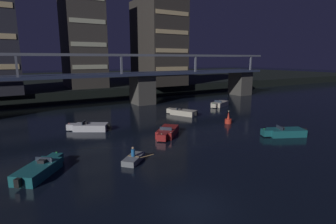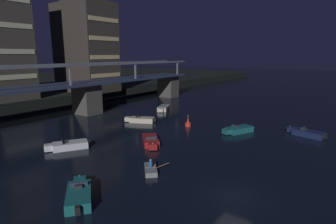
# 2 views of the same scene
# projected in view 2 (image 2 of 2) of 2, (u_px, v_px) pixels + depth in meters

# --- Properties ---
(ground_plane) EXTENTS (400.00, 400.00, 0.00)m
(ground_plane) POSITION_uv_depth(u_px,v_px,m) (234.00, 197.00, 21.42)
(ground_plane) COLOR black
(river_bridge) EXTENTS (83.63, 6.40, 9.38)m
(river_bridge) POSITION_uv_depth(u_px,v_px,m) (15.00, 101.00, 40.50)
(river_bridge) COLOR #4C4944
(river_bridge) RESTS_ON ground
(tower_central) EXTENTS (8.00, 11.20, 23.84)m
(tower_central) POSITION_uv_depth(u_px,v_px,m) (0.00, 39.00, 52.99)
(tower_central) COLOR #423D38
(tower_central) RESTS_ON far_riverbank
(tower_east_tall) EXTENTS (9.23, 13.81, 21.03)m
(tower_east_tall) POSITION_uv_depth(u_px,v_px,m) (86.00, 48.00, 65.29)
(tower_east_tall) COLOR #38332D
(tower_east_tall) RESTS_ON far_riverbank
(speedboat_near_left) EXTENTS (5.00, 3.27, 1.16)m
(speedboat_near_left) POSITION_uv_depth(u_px,v_px,m) (163.00, 108.00, 54.65)
(speedboat_near_left) COLOR beige
(speedboat_near_left) RESTS_ON ground
(speedboat_near_center) EXTENTS (2.73, 5.19, 1.16)m
(speedboat_near_center) POSITION_uv_depth(u_px,v_px,m) (307.00, 133.00, 37.31)
(speedboat_near_center) COLOR #19234C
(speedboat_near_center) RESTS_ON ground
(speedboat_near_right) EXTENTS (4.85, 3.64, 1.16)m
(speedboat_near_right) POSITION_uv_depth(u_px,v_px,m) (68.00, 145.00, 32.27)
(speedboat_near_right) COLOR silver
(speedboat_near_right) RESTS_ON ground
(speedboat_mid_left) EXTENTS (5.00, 3.27, 1.16)m
(speedboat_mid_left) POSITION_uv_depth(u_px,v_px,m) (238.00, 130.00, 39.05)
(speedboat_mid_left) COLOR #196066
(speedboat_mid_left) RESTS_ON ground
(speedboat_mid_center) EXTENTS (4.36, 4.42, 1.16)m
(speedboat_mid_center) POSITION_uv_depth(u_px,v_px,m) (151.00, 141.00, 33.95)
(speedboat_mid_center) COLOR maroon
(speedboat_mid_center) RESTS_ON ground
(speedboat_mid_right) EXTENTS (4.07, 4.64, 1.16)m
(speedboat_mid_right) POSITION_uv_depth(u_px,v_px,m) (79.00, 195.00, 20.92)
(speedboat_mid_right) COLOR #196066
(speedboat_mid_right) RESTS_ON ground
(speedboat_far_left) EXTENTS (3.41, 4.94, 1.16)m
(speedboat_far_left) POSITION_uv_depth(u_px,v_px,m) (141.00, 120.00, 44.98)
(speedboat_far_left) COLOR beige
(speedboat_far_left) RESTS_ON ground
(channel_buoy) EXTENTS (0.90, 0.90, 1.76)m
(channel_buoy) POSITION_uv_depth(u_px,v_px,m) (188.00, 123.00, 42.33)
(channel_buoy) COLOR red
(channel_buoy) RESTS_ON ground
(dinghy_with_paddler) EXTENTS (2.64, 2.62, 1.36)m
(dinghy_with_paddler) POSITION_uv_depth(u_px,v_px,m) (151.00, 169.00, 25.89)
(dinghy_with_paddler) COLOR gray
(dinghy_with_paddler) RESTS_ON ground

